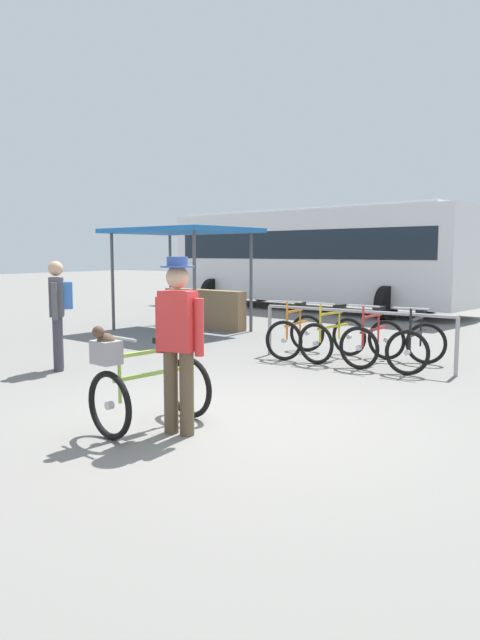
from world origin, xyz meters
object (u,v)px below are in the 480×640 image
object	(u,v)px
racked_bike_orange	(296,334)
racked_bike_red	(373,341)
racked_bike_yellow	(333,338)
racked_bike_black	(417,345)
person_with_featured_bike	(178,338)
bus_distant	(314,254)
market_stall	(192,269)
featured_bicycle	(142,383)
pedestrian_with_backpack	(58,308)

from	to	relation	value
racked_bike_orange	racked_bike_red	xyz separation A→B (m)	(1.40, -0.06, -0.00)
racked_bike_yellow	racked_bike_black	size ratio (longest dim) A/B	1.06
person_with_featured_bike	bus_distant	world-z (taller)	bus_distant
racked_bike_red	market_stall	distance (m)	5.49
racked_bike_red	featured_bicycle	distance (m)	4.67
pedestrian_with_backpack	market_stall	world-z (taller)	market_stall
racked_bike_yellow	person_with_featured_bike	size ratio (longest dim) A/B	0.69
racked_bike_red	pedestrian_with_backpack	distance (m)	4.88
racked_bike_red	featured_bicycle	bearing A→B (deg)	-98.74
market_stall	racked_bike_red	bearing A→B (deg)	-20.96
featured_bicycle	pedestrian_with_backpack	bearing A→B (deg)	152.19
racked_bike_orange	racked_bike_red	bearing A→B (deg)	-2.41
pedestrian_with_backpack	bus_distant	distance (m)	11.04
featured_bicycle	person_with_featured_bike	distance (m)	0.61
featured_bicycle	market_stall	xyz separation A→B (m)	(-4.33, 6.55, 0.91)
featured_bicycle	racked_bike_yellow	bearing A→B (deg)	89.87
pedestrian_with_backpack	market_stall	bearing A→B (deg)	103.99
racked_bike_yellow	market_stall	world-z (taller)	market_stall
featured_bicycle	person_with_featured_bike	bearing A→B (deg)	16.50
racked_bike_black	person_with_featured_bike	bearing A→B (deg)	-103.01
racked_bike_black	featured_bicycle	world-z (taller)	featured_bicycle
racked_bike_yellow	featured_bicycle	world-z (taller)	featured_bicycle
racked_bike_yellow	bus_distant	xyz separation A→B (m)	(-4.14, 7.95, 1.37)
racked_bike_orange	racked_bike_yellow	distance (m)	0.70
racked_bike_orange	racked_bike_yellow	size ratio (longest dim) A/B	0.97
racked_bike_red	racked_bike_black	world-z (taller)	same
racked_bike_yellow	bus_distant	size ratio (longest dim) A/B	0.12
person_with_featured_bike	market_stall	bearing A→B (deg)	126.16
racked_bike_yellow	racked_bike_orange	bearing A→B (deg)	177.59
racked_bike_black	racked_bike_yellow	bearing A→B (deg)	177.59
racked_bike_yellow	racked_bike_red	distance (m)	0.70
featured_bicycle	racked_bike_orange	bearing A→B (deg)	98.37
racked_bike_red	bus_distant	world-z (taller)	bus_distant
racked_bike_yellow	bus_distant	bearing A→B (deg)	117.50
racked_bike_orange	person_with_featured_bike	size ratio (longest dim) A/B	0.67
racked_bike_orange	featured_bicycle	world-z (taller)	featured_bicycle
racked_bike_red	pedestrian_with_backpack	world-z (taller)	pedestrian_with_backpack
pedestrian_with_backpack	bus_distant	xyz separation A→B (m)	(-1.02, 10.96, 0.80)
person_with_featured_bike	market_stall	distance (m)	7.99
featured_bicycle	pedestrian_with_backpack	distance (m)	3.54
pedestrian_with_backpack	racked_bike_yellow	bearing A→B (deg)	43.98
racked_bike_orange	bus_distant	xyz separation A→B (m)	(-3.44, 7.92, 1.37)
person_with_featured_bike	market_stall	size ratio (longest dim) A/B	0.51
racked_bike_red	market_stall	size ratio (longest dim) A/B	0.34
racked_bike_orange	bus_distant	distance (m)	8.75
pedestrian_with_backpack	market_stall	size ratio (longest dim) A/B	0.49
bus_distant	featured_bicycle	bearing A→B (deg)	-71.86
racked_bike_orange	bus_distant	world-z (taller)	bus_distant
racked_bike_black	market_stall	xyz separation A→B (m)	(-5.74, 1.96, 1.03)
pedestrian_with_backpack	bus_distant	size ratio (longest dim) A/B	0.16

